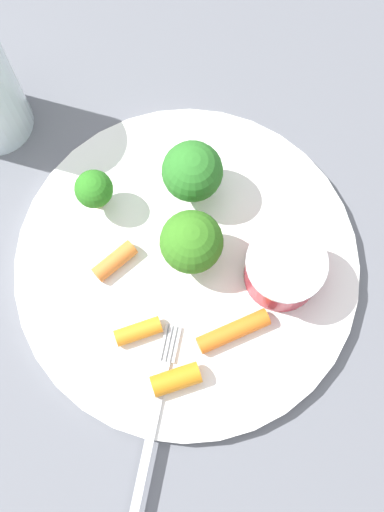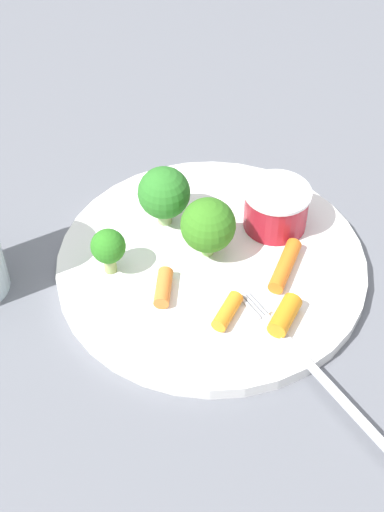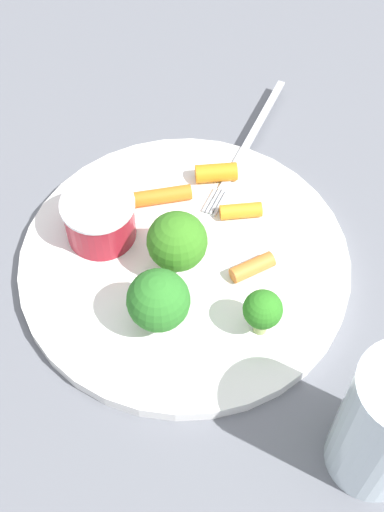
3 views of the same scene
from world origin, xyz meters
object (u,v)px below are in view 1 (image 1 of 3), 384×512
object	(u,v)px
broccoli_floret_0	(192,172)
broccoli_floret_1	(94,190)
carrot_stick_0	(233,331)
carrot_stick_1	(138,331)
plate	(187,267)
fork	(149,442)
carrot_stick_3	(115,261)
sauce_cup	(284,269)
carrot_stick_2	(176,379)
broccoli_floret_2	(192,242)

from	to	relation	value
broccoli_floret_0	broccoli_floret_1	world-z (taller)	broccoli_floret_0
carrot_stick_0	carrot_stick_1	size ratio (longest dim) A/B	1.59
plate	carrot_stick_0	distance (m)	0.07
carrot_stick_1	fork	bearing A→B (deg)	30.09
carrot_stick_0	carrot_stick_3	size ratio (longest dim) A/B	1.55
broccoli_floret_1	carrot_stick_0	size ratio (longest dim) A/B	0.78
broccoli_floret_0	carrot_stick_3	size ratio (longest dim) A/B	1.60
plate	broccoli_floret_1	distance (m)	0.09
plate	fork	distance (m)	0.14
sauce_cup	carrot_stick_2	bearing A→B (deg)	-21.57
sauce_cup	carrot_stick_2	xyz separation A→B (m)	(0.11, -0.04, -0.01)
broccoli_floret_1	fork	size ratio (longest dim) A/B	0.25
carrot_stick_2	carrot_stick_3	xyz separation A→B (m)	(-0.06, -0.08, -0.00)
plate	carrot_stick_0	bearing A→B (deg)	56.69
plate	broccoli_floret_0	size ratio (longest dim) A/B	4.65
plate	broccoli_floret_2	xyz separation A→B (m)	(-0.01, 0.00, 0.04)
plate	broccoli_floret_2	distance (m)	0.04
broccoli_floret_0	broccoli_floret_2	world-z (taller)	broccoli_floret_0
carrot_stick_2	fork	xyz separation A→B (m)	(0.05, -0.00, -0.01)
broccoli_floret_0	broccoli_floret_2	bearing A→B (deg)	23.03
carrot_stick_2	carrot_stick_1	bearing A→B (deg)	-118.00
carrot_stick_2	sauce_cup	bearing A→B (deg)	158.43
carrot_stick_2	fork	distance (m)	0.05
broccoli_floret_0	carrot_stick_1	bearing A→B (deg)	4.40
plate	broccoli_floret_0	world-z (taller)	broccoli_floret_0
carrot_stick_2	carrot_stick_3	bearing A→B (deg)	-128.61
broccoli_floret_2	carrot_stick_2	distance (m)	0.10
sauce_cup	carrot_stick_0	world-z (taller)	sauce_cup
broccoli_floret_1	broccoli_floret_2	world-z (taller)	broccoli_floret_2
broccoli_floret_1	carrot_stick_0	bearing A→B (deg)	68.61
broccoli_floret_1	broccoli_floret_2	distance (m)	0.09
broccoli_floret_1	carrot_stick_1	distance (m)	0.11
carrot_stick_3	carrot_stick_2	bearing A→B (deg)	51.39
carrot_stick_1	carrot_stick_3	xyz separation A→B (m)	(-0.04, -0.04, 0.00)
carrot_stick_1	broccoli_floret_1	bearing A→B (deg)	-138.44
plate	carrot_stick_0	world-z (taller)	carrot_stick_0
carrot_stick_2	fork	size ratio (longest dim) A/B	0.20
sauce_cup	carrot_stick_2	world-z (taller)	sauce_cup
broccoli_floret_1	carrot_stick_1	bearing A→B (deg)	41.56
carrot_stick_0	carrot_stick_1	bearing A→B (deg)	-66.46
sauce_cup	carrot_stick_3	world-z (taller)	sauce_cup
carrot_stick_1	fork	size ratio (longest dim) A/B	0.20
broccoli_floret_0	carrot_stick_3	bearing A→B (deg)	-20.25
carrot_stick_2	carrot_stick_3	world-z (taller)	carrot_stick_2
broccoli_floret_2	carrot_stick_1	world-z (taller)	broccoli_floret_2
broccoli_floret_2	carrot_stick_0	distance (m)	0.07
broccoli_floret_1	carrot_stick_3	xyz separation A→B (m)	(0.04, 0.03, -0.02)
carrot_stick_1	carrot_stick_3	distance (m)	0.06
broccoli_floret_0	carrot_stick_0	xyz separation A→B (m)	(0.10, 0.07, -0.03)
broccoli_floret_1	carrot_stick_1	size ratio (longest dim) A/B	1.25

